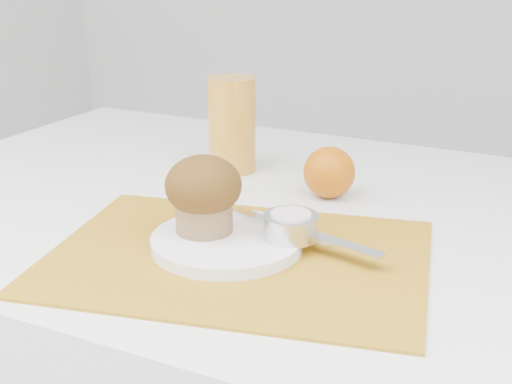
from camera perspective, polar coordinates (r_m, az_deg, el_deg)
The scene contains 10 objects.
placemat at distance 0.85m, azimuth -1.49°, elevation -5.20°, with size 0.44×0.33×0.00m, color #AD7818.
plate at distance 0.87m, azimuth -2.35°, elevation -4.00°, with size 0.18×0.18×0.01m, color white.
ramekin at distance 0.86m, azimuth 2.79°, elevation -2.76°, with size 0.07×0.07×0.03m, color silver.
cream at distance 0.85m, azimuth 2.81°, elevation -1.86°, with size 0.05×0.05×0.01m, color silver.
raspberry_near at distance 0.90m, azimuth 1.15°, elevation -2.00°, with size 0.02×0.02×0.02m, color #58020E.
raspberry_far at distance 0.88m, azimuth 2.03°, elevation -2.51°, with size 0.02×0.02×0.02m, color #600218.
butter_knife at distance 0.87m, azimuth 3.73°, elevation -3.23°, with size 0.22×0.02×0.01m, color silver.
orange at distance 1.04m, azimuth 5.87°, elevation 1.57°, with size 0.08×0.08×0.08m, color #C05D06.
juice_glass at distance 1.15m, azimuth -1.94°, elevation 5.40°, with size 0.08×0.08×0.15m, color orange.
muffin at distance 0.86m, azimuth -4.22°, elevation -0.03°, with size 0.09×0.09×0.10m.
Camera 1 is at (0.41, -0.81, 1.11)m, focal length 50.00 mm.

